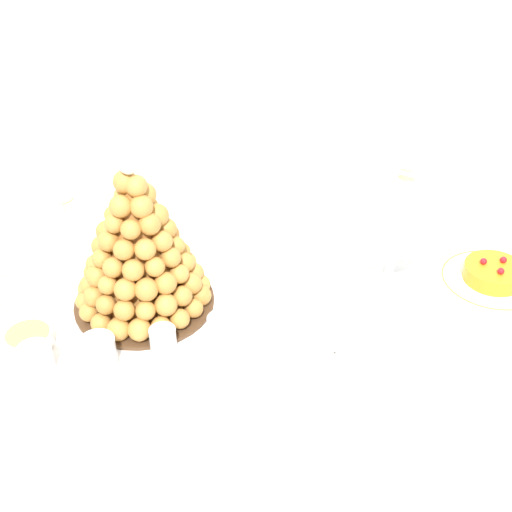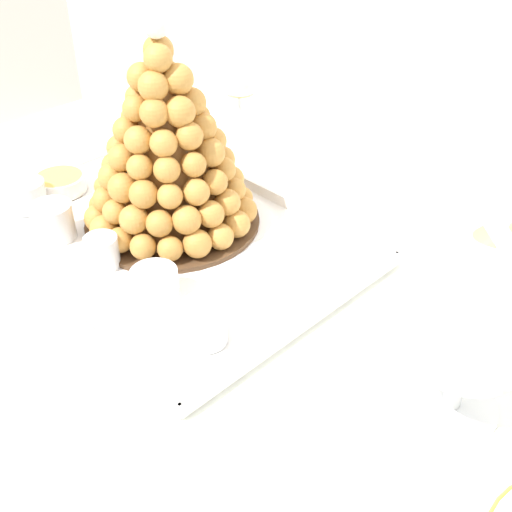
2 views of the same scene
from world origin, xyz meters
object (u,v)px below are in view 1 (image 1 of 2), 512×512
(dessert_cup_left, at_px, (36,359))
(wine_glass, at_px, (60,191))
(croquembouche, at_px, (139,250))
(fruit_tart_plate, at_px, (493,276))
(dessert_cup_mid_right, at_px, (224,329))
(serving_tray, at_px, (155,315))
(macaron_goblet, at_px, (397,211))
(dessert_cup_right, at_px, (282,320))
(dessert_cup_mid_left, at_px, (99,353))
(creme_brulee_ramekin, at_px, (29,339))
(dessert_cup_centre, at_px, (163,341))

(dessert_cup_left, relative_size, wine_glass, 0.36)
(croquembouche, bearing_deg, fruit_tart_plate, -7.31)
(dessert_cup_mid_right, relative_size, fruit_tart_plate, 0.30)
(wine_glass, bearing_deg, croquembouche, -63.57)
(serving_tray, height_order, macaron_goblet, macaron_goblet)
(macaron_goblet, relative_size, wine_glass, 1.49)
(dessert_cup_left, relative_size, macaron_goblet, 0.24)
(serving_tray, height_order, croquembouche, croquembouche)
(dessert_cup_left, xyz_separation_m, dessert_cup_right, (0.45, -0.01, 0.00))
(croquembouche, height_order, dessert_cup_mid_right, croquembouche)
(serving_tray, bearing_deg, dessert_cup_mid_left, -134.21)
(dessert_cup_mid_right, xyz_separation_m, wine_glass, (-0.27, 0.42, 0.10))
(dessert_cup_right, relative_size, macaron_goblet, 0.23)
(creme_brulee_ramekin, bearing_deg, serving_tray, 7.68)
(macaron_goblet, xyz_separation_m, fruit_tart_plate, (0.20, -0.08, -0.14))
(croquembouche, xyz_separation_m, wine_glass, (-0.14, 0.28, -0.01))
(macaron_goblet, bearing_deg, dessert_cup_mid_left, -167.33)
(dessert_cup_mid_right, height_order, dessert_cup_right, dessert_cup_right)
(dessert_cup_centre, relative_size, macaron_goblet, 0.19)
(fruit_tart_plate, bearing_deg, dessert_cup_centre, -175.76)
(dessert_cup_mid_right, height_order, macaron_goblet, macaron_goblet)
(serving_tray, height_order, dessert_cup_mid_left, dessert_cup_mid_left)
(dessert_cup_mid_left, bearing_deg, dessert_cup_centre, 4.82)
(croquembouche, relative_size, dessert_cup_mid_right, 5.13)
(serving_tray, relative_size, wine_glass, 3.55)
(serving_tray, height_order, wine_glass, wine_glass)
(dessert_cup_right, bearing_deg, creme_brulee_ramekin, 171.02)
(dessert_cup_mid_left, distance_m, dessert_cup_centre, 0.12)
(serving_tray, bearing_deg, croquembouche, 110.21)
(creme_brulee_ramekin, bearing_deg, croquembouche, 17.77)
(dessert_cup_mid_left, distance_m, dessert_cup_mid_right, 0.23)
(serving_tray, xyz_separation_m, macaron_goblet, (0.50, 0.02, 0.15))
(dessert_cup_mid_left, bearing_deg, fruit_tart_plate, 4.32)
(serving_tray, xyz_separation_m, creme_brulee_ramekin, (-0.23, -0.03, 0.02))
(serving_tray, relative_size, dessert_cup_left, 9.90)
(dessert_cup_mid_right, bearing_deg, dessert_cup_left, -179.95)
(croquembouche, xyz_separation_m, dessert_cup_left, (-0.20, -0.14, -0.11))
(dessert_cup_right, relative_size, fruit_tart_plate, 0.27)
(dessert_cup_centre, relative_size, dessert_cup_right, 0.85)
(dessert_cup_right, xyz_separation_m, fruit_tart_plate, (0.47, 0.05, -0.02))
(creme_brulee_ramekin, bearing_deg, dessert_cup_right, -8.98)
(dessert_cup_centre, distance_m, dessert_cup_right, 0.22)
(serving_tray, relative_size, croquembouche, 1.85)
(dessert_cup_mid_left, height_order, creme_brulee_ramekin, dessert_cup_mid_left)
(serving_tray, bearing_deg, wine_glass, 115.72)
(wine_glass, bearing_deg, dessert_cup_centre, -69.52)
(dessert_cup_mid_left, relative_size, macaron_goblet, 0.25)
(dessert_cup_mid_left, relative_size, dessert_cup_mid_right, 0.98)
(wine_glass, bearing_deg, creme_brulee_ramekin, -102.41)
(croquembouche, distance_m, dessert_cup_left, 0.27)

